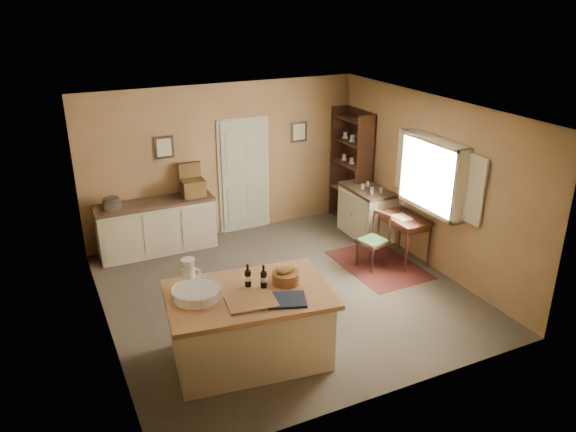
% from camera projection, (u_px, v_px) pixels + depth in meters
% --- Properties ---
extents(ground, '(5.00, 5.00, 0.00)m').
position_uv_depth(ground, '(285.00, 292.00, 8.29)').
color(ground, '#534B3F').
rests_on(ground, ground).
extents(wall_back, '(5.00, 0.10, 2.70)m').
position_uv_depth(wall_back, '(225.00, 161.00, 9.87)').
color(wall_back, '#987248').
rests_on(wall_back, ground).
extents(wall_front, '(5.00, 0.10, 2.70)m').
position_uv_depth(wall_front, '(389.00, 288.00, 5.69)').
color(wall_front, '#987248').
rests_on(wall_front, ground).
extents(wall_left, '(0.10, 5.00, 2.70)m').
position_uv_depth(wall_left, '(98.00, 240.00, 6.78)').
color(wall_left, '#987248').
rests_on(wall_left, ground).
extents(wall_right, '(0.10, 5.00, 2.70)m').
position_uv_depth(wall_right, '(429.00, 182.00, 8.77)').
color(wall_right, '#987248').
rests_on(wall_right, ground).
extents(ceiling, '(5.00, 5.00, 0.00)m').
position_uv_depth(ceiling, '(285.00, 110.00, 7.27)').
color(ceiling, silver).
rests_on(ceiling, wall_back).
extents(door, '(0.97, 0.06, 2.11)m').
position_uv_depth(door, '(244.00, 175.00, 10.09)').
color(door, '#B0B498').
rests_on(door, ground).
extents(framed_prints, '(2.82, 0.02, 0.38)m').
position_uv_depth(framed_prints, '(235.00, 139.00, 9.79)').
color(framed_prints, black).
rests_on(framed_prints, ground).
extents(window, '(0.25, 1.99, 1.12)m').
position_uv_depth(window, '(435.00, 174.00, 8.50)').
color(window, beige).
rests_on(window, ground).
extents(work_island, '(2.04, 1.47, 1.20)m').
position_uv_depth(work_island, '(249.00, 324.00, 6.65)').
color(work_island, beige).
rests_on(work_island, ground).
extents(sideboard, '(1.96, 0.56, 1.18)m').
position_uv_depth(sideboard, '(157.00, 225.00, 9.41)').
color(sideboard, beige).
rests_on(sideboard, ground).
extents(rug, '(1.13, 1.62, 0.01)m').
position_uv_depth(rug, '(379.00, 265.00, 9.10)').
color(rug, '#451713').
rests_on(rug, ground).
extents(writing_desk, '(0.52, 0.85, 0.82)m').
position_uv_depth(writing_desk, '(404.00, 223.00, 9.03)').
color(writing_desk, black).
rests_on(writing_desk, ground).
extents(desk_chair, '(0.49, 0.49, 0.88)m').
position_uv_depth(desk_chair, '(373.00, 242.00, 8.89)').
color(desk_chair, black).
rests_on(desk_chair, ground).
extents(right_cabinet, '(0.60, 1.08, 0.99)m').
position_uv_depth(right_cabinet, '(366.00, 212.00, 10.04)').
color(right_cabinet, beige).
rests_on(right_cabinet, ground).
extents(shelving_unit, '(0.36, 0.96, 2.13)m').
position_uv_depth(shelving_unit, '(353.00, 167.00, 10.49)').
color(shelving_unit, black).
rests_on(shelving_unit, ground).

